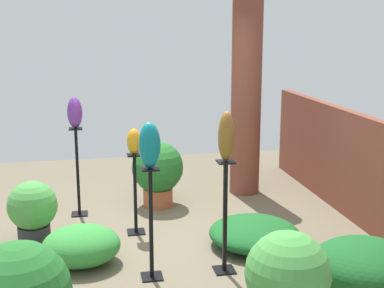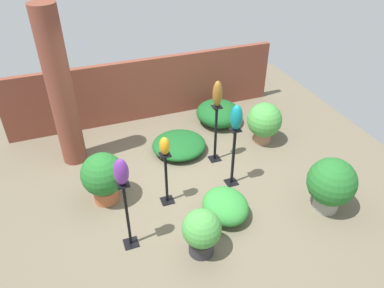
# 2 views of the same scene
# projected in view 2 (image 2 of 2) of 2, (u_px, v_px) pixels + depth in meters

# --- Properties ---
(ground_plane) EXTENTS (8.00, 8.00, 0.00)m
(ground_plane) POSITION_uv_depth(u_px,v_px,m) (185.00, 186.00, 6.25)
(ground_plane) COLOR #6B604C
(brick_wall_back) EXTENTS (5.60, 0.12, 1.31)m
(brick_wall_back) POSITION_uv_depth(u_px,v_px,m) (146.00, 89.00, 7.74)
(brick_wall_back) COLOR brown
(brick_wall_back) RESTS_ON ground
(brick_pillar) EXTENTS (0.42, 0.42, 2.77)m
(brick_pillar) POSITION_uv_depth(u_px,v_px,m) (61.00, 91.00, 6.08)
(brick_pillar) COLOR brown
(brick_pillar) RESTS_ON ground
(pedestal_teal) EXTENTS (0.20, 0.20, 1.07)m
(pedestal_teal) POSITION_uv_depth(u_px,v_px,m) (233.00, 160.00, 6.04)
(pedestal_teal) COLOR black
(pedestal_teal) RESTS_ON ground
(pedestal_amber) EXTENTS (0.20, 0.20, 0.93)m
(pedestal_amber) POSITION_uv_depth(u_px,v_px,m) (166.00, 181.00, 5.72)
(pedestal_amber) COLOR black
(pedestal_amber) RESTS_ON ground
(pedestal_violet) EXTENTS (0.20, 0.20, 1.11)m
(pedestal_violet) POSITION_uv_depth(u_px,v_px,m) (128.00, 218.00, 4.96)
(pedestal_violet) COLOR black
(pedestal_violet) RESTS_ON ground
(pedestal_bronze) EXTENTS (0.20, 0.20, 1.10)m
(pedestal_bronze) POSITION_uv_depth(u_px,v_px,m) (216.00, 136.00, 6.57)
(pedestal_bronze) COLOR black
(pedestal_bronze) RESTS_ON ground
(art_vase_teal) EXTENTS (0.19, 0.20, 0.42)m
(art_vase_teal) POSITION_uv_depth(u_px,v_px,m) (236.00, 118.00, 5.59)
(art_vase_teal) COLOR #0F727A
(art_vase_teal) RESTS_ON pedestal_teal
(art_vase_amber) EXTENTS (0.15, 0.16, 0.29)m
(art_vase_amber) POSITION_uv_depth(u_px,v_px,m) (165.00, 146.00, 5.34)
(art_vase_amber) COLOR orange
(art_vase_amber) RESTS_ON pedestal_amber
(art_vase_violet) EXTENTS (0.19, 0.18, 0.38)m
(art_vase_violet) POSITION_uv_depth(u_px,v_px,m) (121.00, 172.00, 4.51)
(art_vase_violet) COLOR #6B2D8C
(art_vase_violet) RESTS_ON pedestal_violet
(art_vase_bronze) EXTENTS (0.17, 0.15, 0.47)m
(art_vase_bronze) POSITION_uv_depth(u_px,v_px,m) (217.00, 94.00, 6.10)
(art_vase_bronze) COLOR brown
(art_vase_bronze) RESTS_ON pedestal_bronze
(potted_plant_front_right) EXTENTS (0.67, 0.67, 0.86)m
(potted_plant_front_right) POSITION_uv_depth(u_px,v_px,m) (103.00, 176.00, 5.71)
(potted_plant_front_right) COLOR #B25B38
(potted_plant_front_right) RESTS_ON ground
(potted_plant_front_left) EXTENTS (0.53, 0.53, 0.71)m
(potted_plant_front_left) POSITION_uv_depth(u_px,v_px,m) (202.00, 231.00, 4.92)
(potted_plant_front_left) COLOR #2D2D33
(potted_plant_front_left) RESTS_ON ground
(potted_plant_mid_left) EXTENTS (0.73, 0.73, 0.89)m
(potted_plant_mid_left) POSITION_uv_depth(u_px,v_px,m) (331.00, 183.00, 5.55)
(potted_plant_mid_left) COLOR gray
(potted_plant_mid_left) RESTS_ON ground
(potted_plant_walkway_edge) EXTENTS (0.66, 0.66, 0.81)m
(potted_plant_walkway_edge) POSITION_uv_depth(u_px,v_px,m) (264.00, 121.00, 7.08)
(potted_plant_walkway_edge) COLOR #936B4C
(potted_plant_walkway_edge) RESTS_ON ground
(foliage_bed_east) EXTENTS (1.00, 0.98, 0.28)m
(foliage_bed_east) POSITION_uv_depth(u_px,v_px,m) (179.00, 145.00, 6.99)
(foliage_bed_east) COLOR #195923
(foliage_bed_east) RESTS_ON ground
(foliage_bed_west) EXTENTS (0.92, 0.98, 0.45)m
(foliage_bed_west) POSITION_uv_depth(u_px,v_px,m) (218.00, 113.00, 7.79)
(foliage_bed_west) COLOR #195923
(foliage_bed_west) RESTS_ON ground
(foliage_bed_center) EXTENTS (0.68, 0.78, 0.39)m
(foliage_bed_center) POSITION_uv_depth(u_px,v_px,m) (225.00, 206.00, 5.59)
(foliage_bed_center) COLOR #338C38
(foliage_bed_center) RESTS_ON ground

